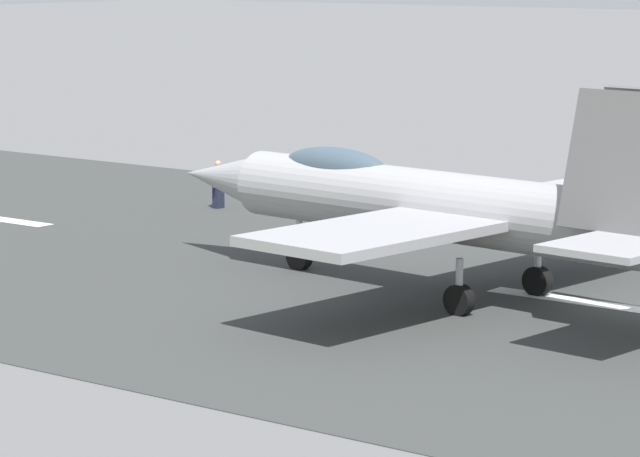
{
  "coord_description": "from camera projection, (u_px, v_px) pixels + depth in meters",
  "views": [
    {
      "loc": [
        -17.07,
        36.0,
        8.58
      ],
      "look_at": [
        6.16,
        5.55,
        2.2
      ],
      "focal_mm": 92.83,
      "sensor_mm": 36.0,
      "label": 1
    }
  ],
  "objects": [
    {
      "name": "crew_person",
      "position": [
        218.0,
        185.0,
        56.16
      ],
      "size": [
        0.37,
        0.68,
        1.65
      ],
      "color": "#1E2338",
      "rests_on": "ground"
    },
    {
      "name": "fighter_jet",
      "position": [
        445.0,
        204.0,
        41.59
      ],
      "size": [
        17.83,
        13.85,
        5.55
      ],
      "color": "#9B9B9F",
      "rests_on": "ground"
    }
  ]
}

